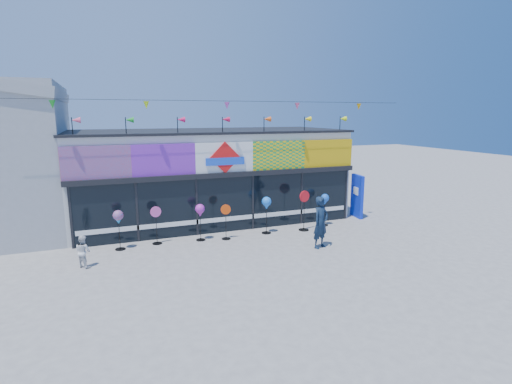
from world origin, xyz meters
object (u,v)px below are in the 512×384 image
spinner_0 (118,218)px  spinner_1 (156,224)px  spinner_2 (200,211)px  spinner_3 (226,221)px  spinner_5 (304,209)px  blue_sign (357,196)px  adult_man (321,222)px  spinner_6 (325,200)px  child (83,251)px  spinner_4 (267,204)px

spinner_0 → spinner_1: bearing=7.7°
spinner_2 → spinner_3: (0.96, -0.22, -0.42)m
spinner_5 → spinner_3: bearing=179.6°
blue_sign → adult_man: size_ratio=1.06×
blue_sign → spinner_3: size_ratio=1.45×
spinner_2 → adult_man: (3.88, -2.42, -0.20)m
spinner_6 → child: bearing=-171.5°
spinner_1 → adult_man: size_ratio=0.76×
spinner_2 → spinner_1: bearing=173.9°
blue_sign → spinner_6: size_ratio=1.43×
spinner_4 → spinner_5: 1.68m
spinner_2 → spinner_5: 4.38m
spinner_4 → child: (-6.86, -1.28, -0.70)m
spinner_3 → blue_sign: bearing=8.8°
spinner_3 → spinner_4: 1.84m
spinner_2 → spinner_5: (4.37, -0.24, -0.25)m
spinner_2 → spinner_6: bearing=1.0°
spinner_1 → spinner_3: 2.63m
spinner_3 → adult_man: (2.92, -2.20, 0.22)m
spinner_0 → spinner_5: 7.34m
spinner_3 → spinner_6: spinner_6 is taller
spinner_1 → spinner_2: 1.69m
spinner_0 → adult_man: 7.27m
spinner_2 → adult_man: adult_man is taller
blue_sign → spinner_4: bearing=-161.8°
blue_sign → spinner_2: size_ratio=1.40×
blue_sign → adult_man: (-3.86, -3.26, -0.06)m
child → spinner_3: bearing=-122.1°
adult_man → blue_sign: bearing=18.7°
spinner_3 → spinner_6: bearing=3.9°
spinner_3 → spinner_4: spinner_4 is taller
spinner_0 → spinner_3: size_ratio=1.05×
spinner_6 → spinner_0: bearing=-179.3°
adult_man → spinner_6: bearing=35.1°
blue_sign → child: size_ratio=1.92×
spinner_3 → spinner_4: (1.77, 0.15, 0.49)m
spinner_1 → adult_man: (5.52, -2.60, 0.19)m
spinner_4 → spinner_0: bearing=179.3°
spinner_1 → spinner_6: 7.19m
child → adult_man: bearing=-142.2°
spinner_1 → spinner_3: spinner_1 is taller
spinner_6 → child: (-9.68, -1.44, -0.61)m
blue_sign → spinner_5: bearing=-154.4°
spinner_1 → child: spinner_1 is taller
spinner_1 → adult_man: 6.10m
spinner_2 → blue_sign: bearing=6.2°
spinner_4 → spinner_6: spinner_4 is taller
adult_man → child: adult_man is taller
spinner_3 → adult_man: bearing=-37.0°
spinner_1 → spinner_6: (7.18, -0.08, 0.37)m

